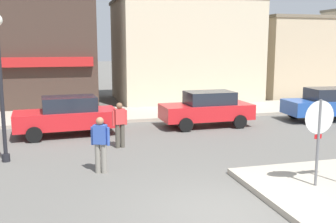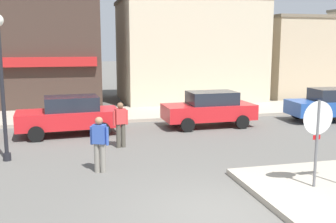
{
  "view_description": "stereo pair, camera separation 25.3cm",
  "coord_description": "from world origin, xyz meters",
  "px_view_note": "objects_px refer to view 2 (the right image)",
  "views": [
    {
      "loc": [
        -3.26,
        -7.37,
        3.59
      ],
      "look_at": [
        -0.06,
        4.5,
        1.5
      ],
      "focal_mm": 42.0,
      "sensor_mm": 36.0,
      "label": 1
    },
    {
      "loc": [
        -3.01,
        -7.44,
        3.59
      ],
      "look_at": [
        -0.06,
        4.5,
        1.5
      ],
      "focal_mm": 42.0,
      "sensor_mm": 36.0,
      "label": 2
    }
  ],
  "objects_px": {
    "parked_car_second": "(209,108)",
    "pedestrian_crossing_far": "(100,143)",
    "parked_car_nearest": "(69,115)",
    "stop_sign": "(317,132)",
    "lamp_post": "(1,66)",
    "pedestrian_crossing_near": "(121,123)",
    "parked_car_third": "(332,104)"
  },
  "relations": [
    {
      "from": "parked_car_third",
      "to": "pedestrian_crossing_near",
      "type": "distance_m",
      "value": 10.63
    },
    {
      "from": "parked_car_nearest",
      "to": "pedestrian_crossing_far",
      "type": "xyz_separation_m",
      "value": [
        0.84,
        -5.1,
        0.06
      ]
    },
    {
      "from": "lamp_post",
      "to": "parked_car_nearest",
      "type": "bearing_deg",
      "value": 59.35
    },
    {
      "from": "stop_sign",
      "to": "pedestrian_crossing_far",
      "type": "distance_m",
      "value": 5.77
    },
    {
      "from": "parked_car_second",
      "to": "pedestrian_crossing_near",
      "type": "xyz_separation_m",
      "value": [
        -4.27,
        -2.68,
        0.06
      ]
    },
    {
      "from": "parked_car_nearest",
      "to": "pedestrian_crossing_far",
      "type": "distance_m",
      "value": 5.17
    },
    {
      "from": "stop_sign",
      "to": "pedestrian_crossing_far",
      "type": "relative_size",
      "value": 1.43
    },
    {
      "from": "stop_sign",
      "to": "parked_car_second",
      "type": "height_order",
      "value": "stop_sign"
    },
    {
      "from": "stop_sign",
      "to": "parked_car_nearest",
      "type": "height_order",
      "value": "stop_sign"
    },
    {
      "from": "parked_car_nearest",
      "to": "stop_sign",
      "type": "bearing_deg",
      "value": -53.59
    },
    {
      "from": "parked_car_second",
      "to": "parked_car_nearest",
      "type": "bearing_deg",
      "value": -178.01
    },
    {
      "from": "pedestrian_crossing_near",
      "to": "stop_sign",
      "type": "bearing_deg",
      "value": -53.16
    },
    {
      "from": "stop_sign",
      "to": "parked_car_second",
      "type": "distance_m",
      "value": 8.16
    },
    {
      "from": "lamp_post",
      "to": "pedestrian_crossing_far",
      "type": "height_order",
      "value": "lamp_post"
    },
    {
      "from": "parked_car_second",
      "to": "parked_car_third",
      "type": "relative_size",
      "value": 0.98
    },
    {
      "from": "pedestrian_crossing_near",
      "to": "pedestrian_crossing_far",
      "type": "distance_m",
      "value": 2.79
    },
    {
      "from": "parked_car_third",
      "to": "pedestrian_crossing_far",
      "type": "relative_size",
      "value": 2.55
    },
    {
      "from": "parked_car_second",
      "to": "parked_car_third",
      "type": "height_order",
      "value": "same"
    },
    {
      "from": "stop_sign",
      "to": "parked_car_third",
      "type": "bearing_deg",
      "value": 51.65
    },
    {
      "from": "pedestrian_crossing_near",
      "to": "pedestrian_crossing_far",
      "type": "height_order",
      "value": "same"
    },
    {
      "from": "parked_car_third",
      "to": "lamp_post",
      "type": "bearing_deg",
      "value": -167.01
    },
    {
      "from": "lamp_post",
      "to": "pedestrian_crossing_far",
      "type": "relative_size",
      "value": 2.82
    },
    {
      "from": "lamp_post",
      "to": "pedestrian_crossing_near",
      "type": "height_order",
      "value": "lamp_post"
    },
    {
      "from": "parked_car_third",
      "to": "pedestrian_crossing_far",
      "type": "height_order",
      "value": "pedestrian_crossing_far"
    },
    {
      "from": "parked_car_nearest",
      "to": "parked_car_second",
      "type": "height_order",
      "value": "same"
    },
    {
      "from": "parked_car_third",
      "to": "pedestrian_crossing_near",
      "type": "bearing_deg",
      "value": -166.54
    },
    {
      "from": "pedestrian_crossing_far",
      "to": "parked_car_third",
      "type": "bearing_deg",
      "value": 24.38
    },
    {
      "from": "lamp_post",
      "to": "pedestrian_crossing_far",
      "type": "bearing_deg",
      "value": -34.13
    },
    {
      "from": "parked_car_nearest",
      "to": "pedestrian_crossing_far",
      "type": "relative_size",
      "value": 2.55
    },
    {
      "from": "lamp_post",
      "to": "pedestrian_crossing_near",
      "type": "xyz_separation_m",
      "value": [
        3.68,
        0.76,
        -2.09
      ]
    },
    {
      "from": "parked_car_second",
      "to": "pedestrian_crossing_far",
      "type": "xyz_separation_m",
      "value": [
        -5.19,
        -5.31,
        0.06
      ]
    },
    {
      "from": "lamp_post",
      "to": "parked_car_second",
      "type": "xyz_separation_m",
      "value": [
        7.95,
        3.44,
        -2.15
      ]
    }
  ]
}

